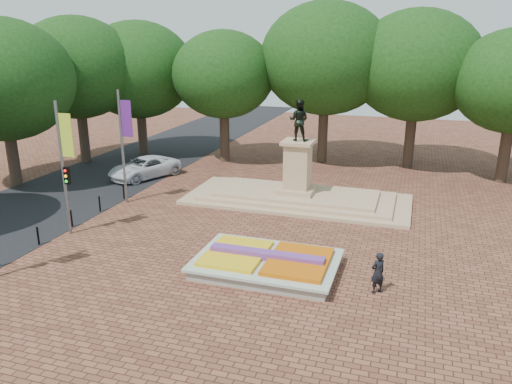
{
  "coord_description": "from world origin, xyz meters",
  "views": [
    {
      "loc": [
        6.8,
        -21.43,
        10.05
      ],
      "look_at": [
        -0.9,
        2.34,
        2.2
      ],
      "focal_mm": 35.0,
      "sensor_mm": 36.0,
      "label": 1
    }
  ],
  "objects": [
    {
      "name": "ground",
      "position": [
        0.0,
        0.0,
        0.0
      ],
      "size": [
        90.0,
        90.0,
        0.0
      ],
      "primitive_type": "plane",
      "color": "brown",
      "rests_on": "ground"
    },
    {
      "name": "asphalt_street",
      "position": [
        -15.0,
        5.0,
        0.01
      ],
      "size": [
        9.0,
        90.0,
        0.02
      ],
      "primitive_type": "cube",
      "color": "black",
      "rests_on": "ground"
    },
    {
      "name": "flower_bed",
      "position": [
        1.03,
        -2.0,
        0.38
      ],
      "size": [
        6.3,
        4.3,
        0.91
      ],
      "color": "gray",
      "rests_on": "ground"
    },
    {
      "name": "monument",
      "position": [
        0.0,
        8.0,
        0.88
      ],
      "size": [
        14.0,
        6.0,
        6.4
      ],
      "color": "tan",
      "rests_on": "ground"
    },
    {
      "name": "tree_row_back",
      "position": [
        2.33,
        18.0,
        6.67
      ],
      "size": [
        44.8,
        8.8,
        10.43
      ],
      "color": "#34261C",
      "rests_on": "ground"
    },
    {
      "name": "banner_poles",
      "position": [
        -10.08,
        -1.31,
        3.88
      ],
      "size": [
        0.88,
        11.17,
        7.0
      ],
      "color": "slate",
      "rests_on": "ground"
    },
    {
      "name": "bollard_row",
      "position": [
        -10.7,
        -1.5,
        0.53
      ],
      "size": [
        0.12,
        13.12,
        0.98
      ],
      "color": "black",
      "rests_on": "ground"
    },
    {
      "name": "van",
      "position": [
        -12.0,
        9.89,
        0.75
      ],
      "size": [
        4.56,
        5.98,
        1.51
      ],
      "primitive_type": "imported",
      "rotation": [
        0.0,
        0.0,
        -0.44
      ],
      "color": "silver",
      "rests_on": "ground"
    },
    {
      "name": "pedestrian",
      "position": [
        5.86,
        -2.53,
        0.89
      ],
      "size": [
        0.77,
        0.74,
        1.77
      ],
      "primitive_type": "imported",
      "rotation": [
        0.0,
        0.0,
        3.84
      ],
      "color": "black",
      "rests_on": "ground"
    }
  ]
}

